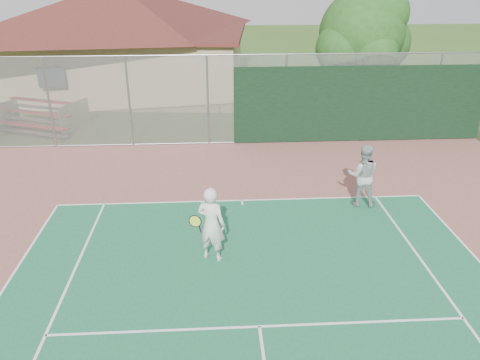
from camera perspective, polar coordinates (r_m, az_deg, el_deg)
The scene contains 6 objects.
back_fence at distance 18.55m, azimuth 5.84°, elevation 9.42°, with size 20.08×0.11×3.53m.
clubhouse at distance 27.57m, azimuth -14.31°, elevation 16.72°, with size 14.94×10.74×6.08m.
bleachers at distance 22.01m, azimuth -23.39°, elevation 7.14°, with size 3.86×2.97×1.20m.
tree at distance 20.99m, azimuth 14.88°, elevation 16.57°, with size 4.20×3.98×5.85m.
player_white_front at distance 11.01m, azimuth -3.56°, elevation -5.48°, with size 0.92×0.72×1.88m.
player_grey_back at distance 14.01m, azimuth 14.71°, elevation 0.50°, with size 1.05×0.90×1.88m.
Camera 1 is at (-0.80, -0.72, 6.42)m, focal length 35.00 mm.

